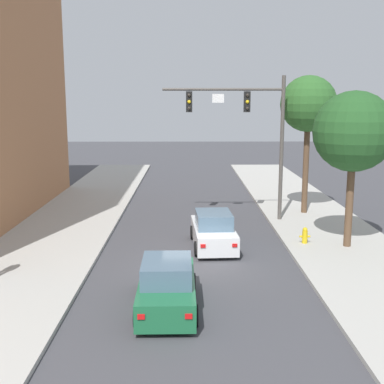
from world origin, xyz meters
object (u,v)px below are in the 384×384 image
car_following_green (167,286)px  traffic_signal_mast (249,121)px  fire_hydrant (305,235)px  street_tree_second (308,105)px  street_tree_nearest (354,132)px  car_lead_white (213,231)px

car_following_green → traffic_signal_mast: bearing=71.1°
fire_hydrant → street_tree_second: 8.45m
fire_hydrant → street_tree_nearest: (1.75, -0.45, 4.58)m
traffic_signal_mast → fire_hydrant: (2.05, -4.51, -4.82)m
car_lead_white → street_tree_nearest: 7.28m
fire_hydrant → street_tree_nearest: street_tree_nearest is taller
car_lead_white → fire_hydrant: 4.08m
car_following_green → street_tree_second: bearing=60.3°
car_lead_white → car_following_green: (-1.78, -6.53, 0.00)m
car_lead_white → car_following_green: size_ratio=1.01×
street_tree_nearest → car_following_green: bearing=-141.0°
car_following_green → fire_hydrant: 8.81m
traffic_signal_mast → fire_hydrant: traffic_signal_mast is taller
traffic_signal_mast → car_following_green: size_ratio=1.76×
traffic_signal_mast → street_tree_second: (3.45, 1.61, 0.83)m
car_following_green → fire_hydrant: size_ratio=5.92×
traffic_signal_mast → street_tree_second: 3.90m
car_lead_white → fire_hydrant: (4.07, 0.06, -0.22)m
street_tree_nearest → street_tree_second: bearing=93.0°
car_following_green → fire_hydrant: (5.84, 6.59, -0.22)m
car_following_green → fire_hydrant: car_following_green is taller
traffic_signal_mast → street_tree_second: size_ratio=0.99×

